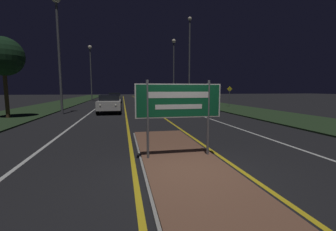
% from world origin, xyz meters
% --- Properties ---
extents(ground_plane, '(160.00, 160.00, 0.00)m').
position_xyz_m(ground_plane, '(0.00, 0.00, 0.00)').
color(ground_plane, black).
extents(median_island, '(2.18, 7.78, 0.10)m').
position_xyz_m(median_island, '(0.00, 1.00, 0.04)').
color(median_island, '#999993').
rests_on(median_island, ground_plane).
extents(verge_left, '(5.00, 100.00, 0.08)m').
position_xyz_m(verge_left, '(-9.50, 20.00, 0.04)').
color(verge_left, '#23381E').
rests_on(verge_left, ground_plane).
extents(verge_right, '(5.00, 100.00, 0.08)m').
position_xyz_m(verge_right, '(9.50, 20.00, 0.04)').
color(verge_right, '#23381E').
rests_on(verge_right, ground_plane).
extents(centre_line_yellow_left, '(0.12, 70.00, 0.01)m').
position_xyz_m(centre_line_yellow_left, '(-1.28, 25.00, 0.00)').
color(centre_line_yellow_left, gold).
rests_on(centre_line_yellow_left, ground_plane).
extents(centre_line_yellow_right, '(0.12, 70.00, 0.01)m').
position_xyz_m(centre_line_yellow_right, '(1.28, 25.00, 0.00)').
color(centre_line_yellow_right, gold).
rests_on(centre_line_yellow_right, ground_plane).
extents(lane_line_white_left, '(0.12, 70.00, 0.01)m').
position_xyz_m(lane_line_white_left, '(-4.20, 25.00, 0.00)').
color(lane_line_white_left, silver).
rests_on(lane_line_white_left, ground_plane).
extents(lane_line_white_right, '(0.12, 70.00, 0.01)m').
position_xyz_m(lane_line_white_right, '(4.20, 25.00, 0.00)').
color(lane_line_white_right, silver).
rests_on(lane_line_white_right, ground_plane).
extents(edge_line_white_left, '(0.10, 70.00, 0.01)m').
position_xyz_m(edge_line_white_left, '(-7.20, 25.00, 0.00)').
color(edge_line_white_left, silver).
rests_on(edge_line_white_left, ground_plane).
extents(edge_line_white_right, '(0.10, 70.00, 0.01)m').
position_xyz_m(edge_line_white_right, '(7.20, 25.00, 0.00)').
color(edge_line_white_right, silver).
rests_on(edge_line_white_right, ground_plane).
extents(highway_sign, '(2.40, 0.07, 2.13)m').
position_xyz_m(highway_sign, '(0.00, 1.00, 1.59)').
color(highway_sign, '#56565B').
rests_on(highway_sign, median_island).
extents(streetlight_left_near, '(0.64, 0.64, 9.01)m').
position_xyz_m(streetlight_left_near, '(-6.20, 13.94, 6.40)').
color(streetlight_left_near, '#56565B').
rests_on(streetlight_left_near, ground_plane).
extents(streetlight_left_far, '(0.60, 0.60, 8.91)m').
position_xyz_m(streetlight_left_far, '(-6.41, 33.59, 6.18)').
color(streetlight_left_far, '#56565B').
rests_on(streetlight_left_far, ground_plane).
extents(streetlight_right_near, '(0.44, 0.44, 10.18)m').
position_xyz_m(streetlight_right_near, '(6.25, 20.73, 5.99)').
color(streetlight_right_near, '#56565B').
rests_on(streetlight_right_near, ground_plane).
extents(streetlight_right_far, '(0.57, 0.57, 9.44)m').
position_xyz_m(streetlight_right_far, '(6.26, 28.96, 6.33)').
color(streetlight_right_far, '#56565B').
rests_on(streetlight_right_far, ground_plane).
extents(car_receding_0, '(1.88, 4.80, 1.49)m').
position_xyz_m(car_receding_0, '(2.66, 13.15, 0.79)').
color(car_receding_0, navy).
rests_on(car_receding_0, ground_plane).
extents(car_receding_1, '(1.91, 4.81, 1.49)m').
position_xyz_m(car_receding_1, '(2.41, 24.01, 0.78)').
color(car_receding_1, black).
rests_on(car_receding_1, ground_plane).
extents(car_receding_2, '(1.92, 4.25, 1.41)m').
position_xyz_m(car_receding_2, '(5.58, 34.65, 0.75)').
color(car_receding_2, '#4C514C').
rests_on(car_receding_2, ground_plane).
extents(car_approaching_0, '(1.94, 4.56, 1.48)m').
position_xyz_m(car_approaching_0, '(-2.57, 14.50, 0.79)').
color(car_approaching_0, silver).
rests_on(car_approaching_0, ground_plane).
extents(car_approaching_1, '(1.96, 4.62, 1.45)m').
position_xyz_m(car_approaching_1, '(-2.59, 28.25, 0.77)').
color(car_approaching_1, '#4C514C').
rests_on(car_approaching_1, ground_plane).
extents(warning_sign, '(0.60, 0.06, 2.21)m').
position_xyz_m(warning_sign, '(10.04, 17.93, 1.42)').
color(warning_sign, '#56565B').
rests_on(warning_sign, verge_right).
extents(roadside_palm_left, '(2.51, 2.51, 5.27)m').
position_xyz_m(roadside_palm_left, '(-9.05, 11.76, 4.07)').
color(roadside_palm_left, '#4C3823').
rests_on(roadside_palm_left, verge_left).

